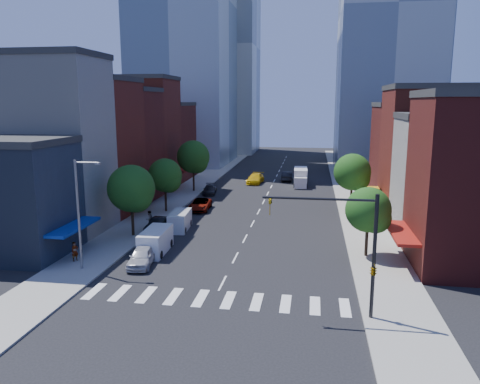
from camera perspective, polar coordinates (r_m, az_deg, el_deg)
The scene contains 35 objects.
ground at distance 36.48m, azimuth -2.15°, elevation -11.04°, with size 220.00×220.00×0.00m, color black.
sidewalk_left at distance 76.84m, azimuth -5.62°, elevation 0.70°, with size 5.00×120.00×0.15m, color gray.
sidewalk_right at distance 74.68m, azimuth 13.30°, elevation 0.16°, with size 5.00×120.00×0.15m, color gray.
crosswalk at distance 33.77m, azimuth -3.14°, elevation -12.91°, with size 19.00×3.00×0.01m, color silver.
bldg_left_0 at distance 47.08m, azimuth -27.14°, elevation -0.87°, with size 12.00×8.00×10.00m, color #2B3448.
bldg_left_1 at distance 53.13m, azimuth -22.49°, elevation 5.09°, with size 12.00×8.00×18.00m, color #B4B0A6.
bldg_left_2 at distance 60.61m, azimuth -18.27°, elevation 5.04°, with size 12.00×9.00×16.00m, color maroon.
bldg_left_3 at distance 68.30m, azimuth -15.02°, elevation 5.40°, with size 12.00×8.00×15.00m, color #561615.
bldg_left_4 at distance 76.04m, azimuth -12.47°, elevation 6.79°, with size 12.00×9.00×17.00m, color maroon.
bldg_left_5 at distance 85.09m, azimuth -10.10°, elevation 5.94°, with size 12.00×10.00×13.00m, color #561615.
bldg_right_1 at distance 50.90m, azimuth 25.27°, elevation 1.24°, with size 12.00×8.00×12.00m, color #B4B0A6.
bldg_right_2 at distance 59.32m, azimuth 22.99°, elevation 4.12°, with size 12.00×10.00×15.00m, color maroon.
bldg_right_3 at distance 69.11m, azimuth 20.96°, elevation 4.27°, with size 12.00×10.00×13.00m, color #561615.
tower_nw at distance 109.18m, azimuth -6.98°, elevation 22.13°, with size 20.00×22.00×70.00m, color #8C99A8.
tower_ne at distance 97.52m, azimuth 17.78°, elevation 20.09°, with size 18.00×20.00×60.00m, color #9EA5AD.
tower_far_w at distance 131.31m, azimuth -2.05°, elevation 17.20°, with size 18.00×18.00×56.00m, color #9EA5AD.
traffic_signal at distance 30.42m, azimuth 14.98°, elevation -7.63°, with size 7.24×2.24×8.00m.
streetlight at distance 39.70m, azimuth -18.90°, elevation -1.84°, with size 2.25×0.25×9.00m.
tree_left_near at distance 48.41m, azimuth -12.98°, elevation 0.20°, with size 4.80×4.80×7.30m.
tree_left_mid at distance 58.66m, azimuth -9.00°, elevation 1.85°, with size 4.20×4.20×6.65m.
tree_left_far at distance 71.89m, azimuth -5.62°, elevation 4.13°, with size 5.00×5.00×7.75m.
tree_right_near at distance 42.50m, azimuth 15.56°, elevation -2.33°, with size 4.00×4.00×6.20m.
tree_right_far at distance 59.99m, azimuth 13.67°, elevation 2.20°, with size 4.60×4.60×7.20m.
parked_car_front at distance 40.74m, azimuth -11.89°, elevation -7.72°, with size 1.85×4.59×1.57m, color #B9B9BE.
parked_car_second at distance 50.73m, azimuth -9.89°, elevation -3.96°, with size 1.59×4.55×1.50m, color black.
parked_car_third at distance 60.02m, azimuth -4.87°, elevation -1.54°, with size 2.42×5.24×1.46m, color #999999.
parked_car_rear at distance 70.49m, azimuth -3.71°, elevation 0.30°, with size 1.89×4.64×1.35m, color black.
cargo_van_near at distance 43.75m, azimuth -10.30°, elevation -5.95°, with size 2.26×5.16×2.17m.
cargo_van_far at distance 51.11m, azimuth -7.37°, elevation -3.53°, with size 2.19×4.72×1.96m.
taxi at distance 79.58m, azimuth 1.89°, elevation 1.64°, with size 2.28×5.60×1.63m, color gold.
traffic_car_oncoming at distance 82.68m, azimuth 5.73°, elevation 1.94°, with size 1.70×4.88×1.61m, color black.
traffic_car_far at distance 82.80m, azimuth 7.48°, elevation 1.88°, with size 1.78×4.43×1.51m, color #999999.
box_truck at distance 77.88m, azimuth 7.39°, elevation 1.74°, with size 2.34×7.05×2.82m.
pedestrian_near at distance 42.97m, azimuth -19.49°, elevation -6.84°, with size 0.62×0.41×1.69m, color #999999.
pedestrian_far at distance 51.97m, azimuth -11.00°, elevation -3.27°, with size 0.91×0.71×1.86m, color #999999.
Camera 1 is at (6.54, -33.20, 13.65)m, focal length 35.00 mm.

